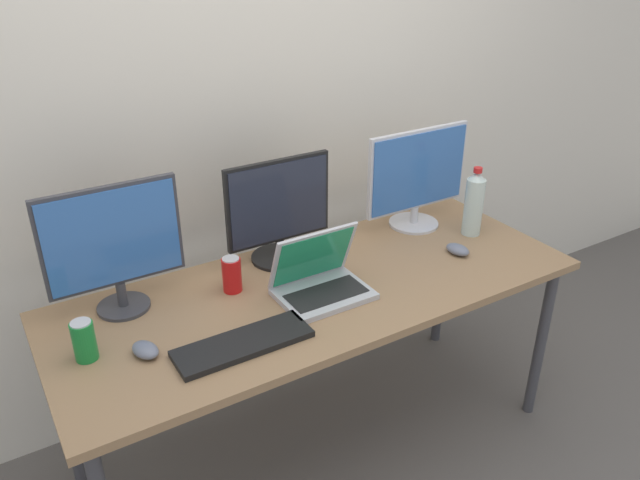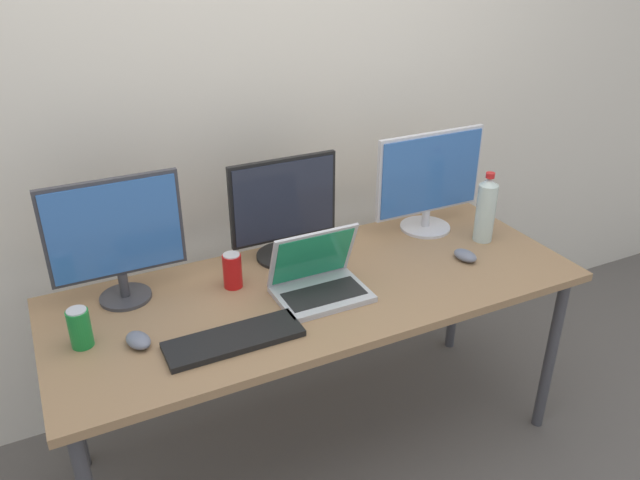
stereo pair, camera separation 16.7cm
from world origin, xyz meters
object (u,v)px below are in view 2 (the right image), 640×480
Objects in this scene: water_bottle at (486,209)px; monitor_right at (429,180)px; mouse_by_laptop at (138,340)px; soda_can_near_keyboard at (80,328)px; work_desk at (320,300)px; keyboard_main at (234,339)px; monitor_center at (284,209)px; soda_can_by_laptop at (232,271)px; monitor_left at (116,236)px; mouse_by_keyboard at (465,255)px; laptop_silver at (318,279)px.

monitor_right is at bearing 128.43° from water_bottle.
mouse_by_laptop is 0.17m from soda_can_near_keyboard.
keyboard_main is at bearing -154.76° from work_desk.
water_bottle is (0.15, -0.18, -0.08)m from monitor_right.
soda_can_near_keyboard is (-1.53, -0.03, -0.07)m from water_bottle.
monitor_center is 0.86× the size of monitor_right.
soda_can_near_keyboard is 1.00× the size of soda_can_by_laptop.
work_desk is at bearing -25.84° from soda_can_by_laptop.
soda_can_near_keyboard is 0.53m from soda_can_by_laptop.
soda_can_by_laptop is (0.35, -0.08, -0.18)m from monitor_left.
work_desk is 14.69× the size of soda_can_by_laptop.
monitor_left reaches higher than keyboard_main.
mouse_by_laptop is at bearing -167.02° from monitor_right.
soda_can_by_laptop reaches higher than work_desk.
monitor_left is at bearing 166.72° from soda_can_by_laptop.
work_desk is 0.80m from soda_can_near_keyboard.
keyboard_main is 3.32× the size of soda_can_near_keyboard.
mouse_by_laptop is at bearing -151.48° from soda_can_by_laptop.
monitor_right is 1.15× the size of keyboard_main.
mouse_by_keyboard is at bearing -17.88° from mouse_by_laptop.
water_bottle is 1.53m from soda_can_near_keyboard.
work_desk is 3.86× the size of monitor_right.
keyboard_main is 0.46m from soda_can_near_keyboard.
water_bottle is (0.17, 0.11, 0.11)m from mouse_by_keyboard.
laptop_silver is at bearing -174.57° from water_bottle.
keyboard_main is 1.14m from water_bottle.
mouse_by_keyboard is 0.78× the size of soda_can_near_keyboard.
work_desk is at bearing 162.95° from mouse_by_keyboard.
laptop_silver is at bearing -157.50° from monitor_right.
water_bottle is (1.36, -0.18, -0.11)m from monitor_left.
laptop_silver is at bearing -122.81° from work_desk.
monitor_center is at bearing 2.96° from monitor_left.
monitor_left is 0.91× the size of monitor_right.
laptop_silver is 1.07× the size of water_bottle.
mouse_by_laptop is at bearing -177.41° from laptop_silver.
work_desk is at bearing -0.52° from soda_can_near_keyboard.
laptop_silver is at bearing -34.97° from soda_can_by_laptop.
water_bottle is (0.77, -0.21, -0.07)m from monitor_center.
soda_can_near_keyboard and soda_can_by_laptop have the same top height.
monitor_right reaches higher than soda_can_near_keyboard.
mouse_by_keyboard is at bearing -13.63° from soda_can_by_laptop.
monitor_left is 1.42× the size of laptop_silver.
soda_can_near_keyboard is at bearing -162.66° from monitor_center.
keyboard_main is at bearing -108.83° from soda_can_by_laptop.
monitor_left reaches higher than monitor_right.
keyboard_main is at bearing -129.74° from monitor_center.
monitor_right is at bearing 0.06° from monitor_left.
soda_can_by_laptop is at bearing -174.43° from monitor_right.
laptop_silver is 0.38m from keyboard_main.
work_desk is 14.69× the size of soda_can_near_keyboard.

